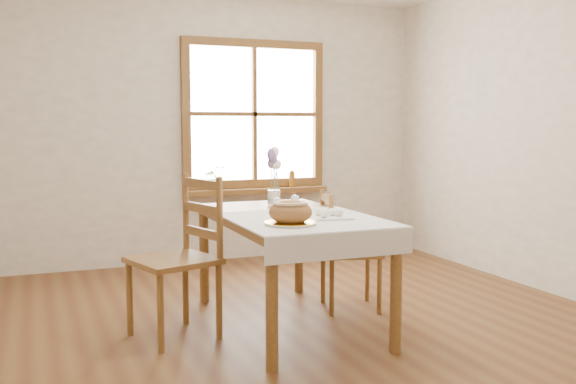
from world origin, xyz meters
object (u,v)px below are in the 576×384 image
Objects in this scene: dining_table at (288,227)px; flower_vase at (274,198)px; bread_plate at (291,223)px; chair_left at (173,258)px; chair_right at (351,250)px.

flower_vase is (0.08, 0.49, 0.14)m from dining_table.
bread_plate reaches higher than dining_table.
dining_table is at bearing 71.03° from chair_left.
chair_left is 0.82m from bread_plate.
chair_left reaches higher than bread_plate.
flower_vase is at bearing 72.52° from chair_right.
chair_left is at bearing 178.82° from dining_table.
flower_vase reaches higher than bread_plate.
chair_right is 0.68m from flower_vase.
chair_right is at bearing 41.63° from bread_plate.
chair_right is at bearing 79.30° from chair_left.
chair_right reaches higher than flower_vase.
bread_plate is at bearing 146.23° from chair_right.
bread_plate is at bearing 32.81° from chair_left.
dining_table is 0.64m from chair_right.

